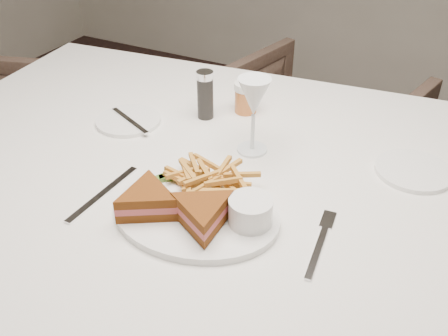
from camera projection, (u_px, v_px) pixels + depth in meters
table at (233, 297)px, 1.26m from camera, size 1.71×1.23×0.75m
chair_far at (306, 146)px, 1.91m from camera, size 0.80×0.77×0.70m
table_setting at (214, 173)px, 0.99m from camera, size 0.83×0.61×0.18m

